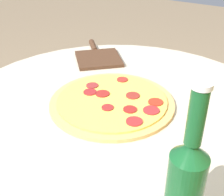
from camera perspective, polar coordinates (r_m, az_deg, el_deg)
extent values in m
cylinder|color=#B2A893|center=(0.87, 1.30, -2.90)|extent=(0.98, 0.98, 0.02)
cylinder|color=tan|center=(0.88, 0.00, -0.83)|extent=(0.35, 0.35, 0.01)
cylinder|color=#E0BC4C|center=(0.88, 0.00, -0.39)|extent=(0.31, 0.31, 0.01)
cylinder|color=maroon|center=(0.95, -3.64, 2.30)|extent=(0.04, 0.04, 0.00)
cylinder|color=maroon|center=(0.84, -0.81, -1.75)|extent=(0.03, 0.03, 0.00)
cylinder|color=maroon|center=(0.98, 1.90, 3.39)|extent=(0.03, 0.03, 0.00)
cylinder|color=maroon|center=(0.83, 7.20, -2.25)|extent=(0.04, 0.04, 0.00)
cylinder|color=maroon|center=(0.89, 3.83, 0.45)|extent=(0.04, 0.04, 0.00)
cylinder|color=maroon|center=(0.83, 3.32, -2.08)|extent=(0.04, 0.04, 0.00)
cylinder|color=maroon|center=(0.90, -1.75, 0.80)|extent=(0.04, 0.04, 0.00)
cylinder|color=maroon|center=(0.91, -4.05, 1.09)|extent=(0.04, 0.04, 0.00)
cylinder|color=maroon|center=(0.79, 4.10, -4.28)|extent=(0.04, 0.04, 0.00)
cylinder|color=maroon|center=(0.87, 7.97, -0.74)|extent=(0.04, 0.04, 0.00)
cylinder|color=#144C23|center=(0.54, 12.98, -16.60)|extent=(0.06, 0.06, 0.15)
cone|color=#144C23|center=(0.48, 14.24, -9.26)|extent=(0.06, 0.06, 0.03)
cylinder|color=#144C23|center=(0.45, 15.22, -3.35)|extent=(0.03, 0.03, 0.09)
cylinder|color=silver|center=(0.42, 16.14, 2.31)|extent=(0.03, 0.03, 0.01)
cube|color=#422819|center=(1.15, -2.47, 7.17)|extent=(0.22, 0.22, 0.01)
cylinder|color=#422819|center=(1.27, -3.45, 9.46)|extent=(0.09, 0.08, 0.02)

